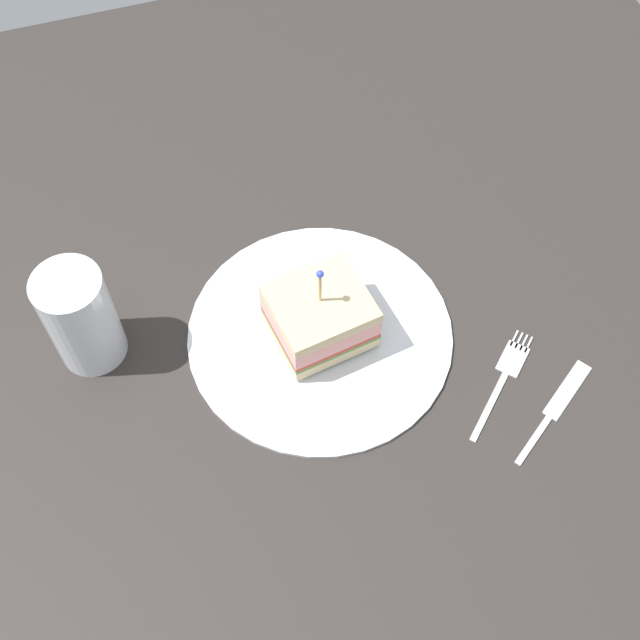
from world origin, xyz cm
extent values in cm
cube|color=#2D2826|center=(0.00, 0.00, -1.00)|extent=(109.63, 109.63, 2.00)
cylinder|color=white|center=(0.00, 0.00, 0.41)|extent=(25.96, 25.96, 0.82)
cube|color=beige|center=(0.12, -0.13, 1.48)|extent=(9.98, 9.28, 1.32)
cube|color=#478438|center=(0.12, -0.13, 2.34)|extent=(9.98, 9.28, 0.40)
cube|color=red|center=(0.12, -0.13, 2.79)|extent=(9.98, 9.28, 0.50)
cube|color=#E59389|center=(0.12, -0.13, 4.02)|extent=(9.98, 9.28, 1.97)
cube|color=beige|center=(0.12, -0.13, 5.67)|extent=(9.98, 9.28, 1.32)
cylinder|color=tan|center=(0.12, -0.13, 8.08)|extent=(0.30, 0.30, 4.82)
sphere|color=blue|center=(0.12, -0.13, 10.49)|extent=(0.70, 0.70, 0.70)
cylinder|color=beige|center=(21.33, -5.26, 4.37)|extent=(5.63, 5.63, 8.75)
cylinder|color=white|center=(21.33, -5.26, 5.65)|extent=(6.40, 6.40, 11.29)
cube|color=silver|center=(-12.67, 12.24, 0.18)|extent=(6.20, 5.89, 0.35)
cube|color=silver|center=(-16.88, 8.28, 0.18)|extent=(4.13, 4.07, 0.35)
cube|color=silver|center=(-19.00, 7.32, 0.18)|extent=(1.58, 1.50, 0.35)
cube|color=silver|center=(-18.65, 6.95, 0.18)|extent=(1.58, 1.50, 0.35)
cube|color=silver|center=(-18.31, 6.59, 0.18)|extent=(1.58, 1.50, 0.35)
cube|color=silver|center=(-17.97, 6.23, 0.18)|extent=(1.58, 1.50, 0.35)
cube|color=silver|center=(-15.82, 16.09, 0.18)|extent=(6.53, 4.80, 0.35)
cube|color=silver|center=(-20.39, 12.91, 0.18)|extent=(6.60, 5.23, 0.24)
camera|label=1|loc=(12.62, 39.42, 70.03)|focal=46.52mm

